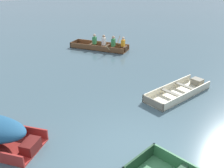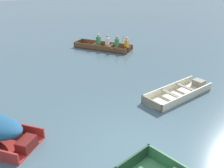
% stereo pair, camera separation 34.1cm
% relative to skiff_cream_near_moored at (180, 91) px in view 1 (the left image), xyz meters
% --- Properties ---
extents(ground_plane, '(80.00, 80.00, 0.00)m').
position_rel_skiff_cream_near_moored_xyz_m(ground_plane, '(-3.59, -2.07, -0.10)').
color(ground_plane, '#47606B').
extents(skiff_cream_near_moored, '(3.15, 1.36, 0.30)m').
position_rel_skiff_cream_near_moored_xyz_m(skiff_cream_near_moored, '(0.00, 0.00, 0.00)').
color(skiff_cream_near_moored, beige).
rests_on(skiff_cream_near_moored, ground).
extents(rowboat_wooden_brown_with_crew, '(2.94, 3.58, 0.90)m').
position_rel_skiff_cream_near_moored_xyz_m(rowboat_wooden_brown_with_crew, '(0.65, 6.93, 0.12)').
color(rowboat_wooden_brown_with_crew, brown).
rests_on(rowboat_wooden_brown_with_crew, ground).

